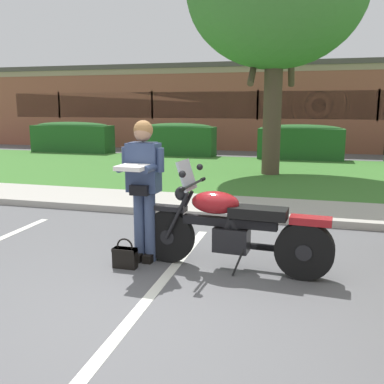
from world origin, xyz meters
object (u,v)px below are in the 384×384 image
at_px(motorcycle, 240,229).
at_px(rider_person, 143,180).
at_px(hedge_center_right, 301,142).
at_px(brick_building, 269,106).
at_px(hedge_left, 72,137).
at_px(hedge_center_left, 178,139).
at_px(handbag, 125,256).

height_order(motorcycle, rider_person, rider_person).
xyz_separation_m(hedge_center_right, brick_building, (-1.86, 7.02, 1.17)).
relative_size(motorcycle, brick_building, 0.08).
distance_m(rider_person, hedge_left, 13.08).
relative_size(rider_person, brick_building, 0.06).
distance_m(hedge_center_left, brick_building, 7.55).
bearing_deg(hedge_center_left, hedge_center_right, -0.00).
xyz_separation_m(rider_person, brick_building, (-0.43, 17.83, 0.81)).
height_order(hedge_center_right, brick_building, brick_building).
bearing_deg(brick_building, rider_person, -88.62).
distance_m(rider_person, brick_building, 17.85).
distance_m(handbag, hedge_center_left, 11.47).
bearing_deg(brick_building, hedge_center_left, -109.81).
relative_size(handbag, hedge_center_left, 0.13).
bearing_deg(handbag, rider_person, 66.62).
height_order(hedge_center_left, brick_building, brick_building).
distance_m(rider_person, hedge_center_left, 11.21).
xyz_separation_m(hedge_center_left, hedge_center_right, (4.39, -0.00, 0.00)).
relative_size(handbag, brick_building, 0.01).
bearing_deg(hedge_left, hedge_center_right, -0.00).
bearing_deg(motorcycle, brick_building, 95.15).
distance_m(motorcycle, hedge_center_left, 11.58).
height_order(handbag, hedge_center_left, hedge_center_left).
distance_m(motorcycle, brick_building, 17.95).
height_order(rider_person, hedge_left, rider_person).
height_order(handbag, brick_building, brick_building).
height_order(rider_person, hedge_center_left, rider_person).
relative_size(handbag, hedge_center_right, 0.13).
xyz_separation_m(motorcycle, rider_person, (-1.18, 0.01, 0.52)).
bearing_deg(hedge_center_right, hedge_center_left, 180.00).
bearing_deg(hedge_left, brick_building, 45.41).
bearing_deg(handbag, brick_building, 90.95).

